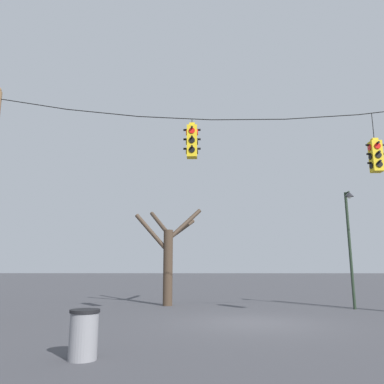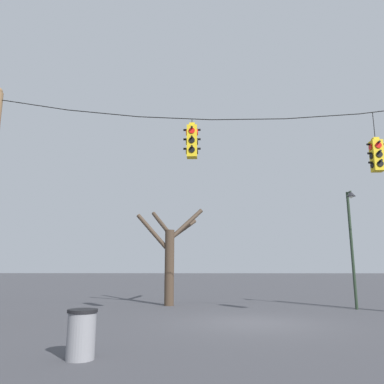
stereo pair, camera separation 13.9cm
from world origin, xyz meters
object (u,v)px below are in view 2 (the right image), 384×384
bare_tree (170,253)px  trash_bin (81,334)px  traffic_light_near_right_pole (377,155)px  street_lamp (352,231)px  traffic_light_over_intersection (192,141)px

bare_tree → trash_bin: (-0.74, -10.38, -1.93)m
traffic_light_near_right_pole → bare_tree: 9.82m
bare_tree → street_lamp: bearing=-11.7°
traffic_light_near_right_pole → street_lamp: size_ratio=0.41×
traffic_light_over_intersection → trash_bin: (-1.97, -4.49, -5.39)m
traffic_light_near_right_pole → trash_bin: (-8.03, -4.49, -4.85)m
street_lamp → bare_tree: bearing=168.3°
street_lamp → trash_bin: 12.61m
traffic_light_near_right_pole → bare_tree: bearing=141.1°
traffic_light_over_intersection → bare_tree: size_ratio=0.30×
traffic_light_near_right_pole → street_lamp: traffic_light_near_right_pole is taller
traffic_light_over_intersection → street_lamp: (6.69, 4.25, -2.61)m
trash_bin → bare_tree: bearing=85.9°
traffic_light_over_intersection → trash_bin: bearing=-113.7°
street_lamp → trash_bin: bearing=-134.8°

